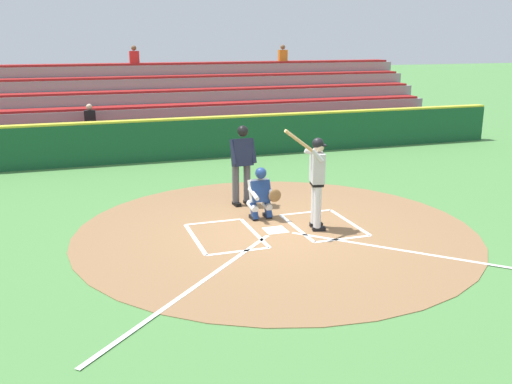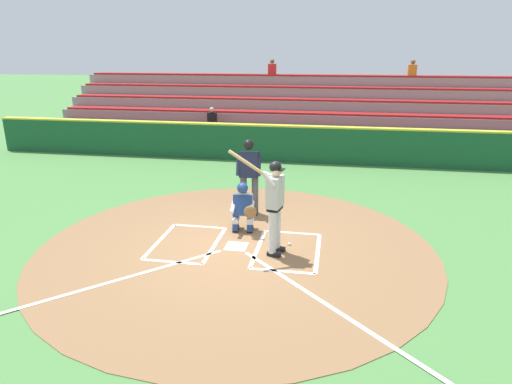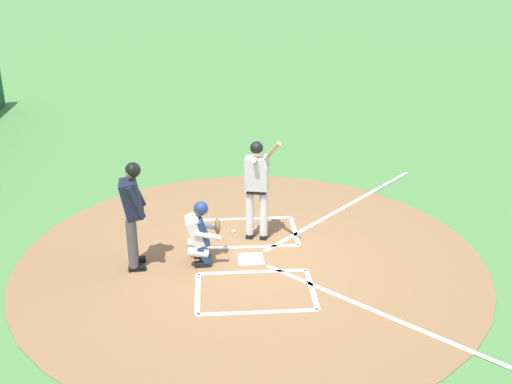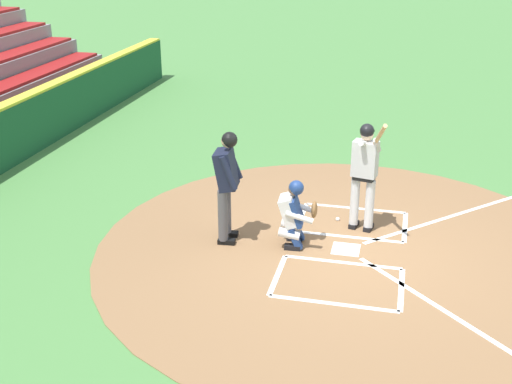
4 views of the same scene
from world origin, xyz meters
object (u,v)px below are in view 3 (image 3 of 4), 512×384
plate_umpire (132,208)px  baseball (233,231)px  catcher (201,231)px  batter (257,183)px

plate_umpire → baseball: bearing=124.7°
plate_umpire → baseball: 2.29m
catcher → baseball: bearing=151.5°
batter → catcher: size_ratio=1.88×
plate_umpire → baseball: (-1.16, 1.68, -1.04)m
batter → catcher: batter is taller
batter → plate_umpire: batter is taller
catcher → plate_umpire: plate_umpire is taller
plate_umpire → baseball: plate_umpire is taller
catcher → plate_umpire: (0.08, -1.09, 0.49)m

